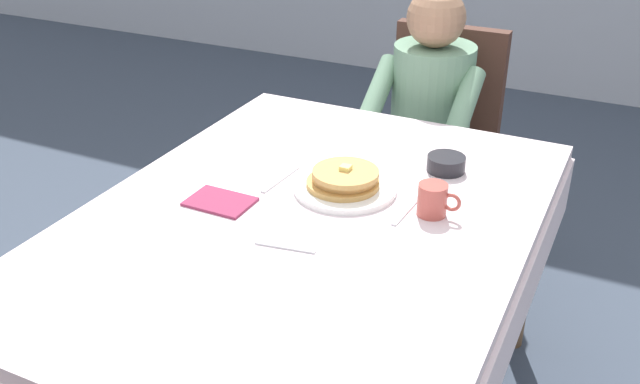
{
  "coord_description": "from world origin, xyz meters",
  "views": [
    {
      "loc": [
        0.72,
        -1.41,
        1.65
      ],
      "look_at": [
        0.02,
        0.05,
        0.79
      ],
      "focal_mm": 40.18,
      "sensor_mm": 36.0,
      "label": 1
    }
  ],
  "objects_px": {
    "plate_breakfast": "(345,188)",
    "knife_right_of_plate": "(409,208)",
    "chair_diner": "(437,131)",
    "fork_left_of_plate": "(280,179)",
    "diner_person": "(427,111)",
    "cup_coffee": "(433,200)",
    "bowl_butter": "(446,164)",
    "dining_table_main": "(305,246)",
    "spoon_near_edge": "(285,247)",
    "breakfast_stack": "(344,178)"
  },
  "relations": [
    {
      "from": "knife_right_of_plate",
      "to": "spoon_near_edge",
      "type": "distance_m",
      "value": 0.37
    },
    {
      "from": "breakfast_stack",
      "to": "cup_coffee",
      "type": "distance_m",
      "value": 0.26
    },
    {
      "from": "dining_table_main",
      "to": "plate_breakfast",
      "type": "distance_m",
      "value": 0.2
    },
    {
      "from": "diner_person",
      "to": "fork_left_of_plate",
      "type": "height_order",
      "value": "diner_person"
    },
    {
      "from": "cup_coffee",
      "to": "bowl_butter",
      "type": "height_order",
      "value": "cup_coffee"
    },
    {
      "from": "spoon_near_edge",
      "to": "chair_diner",
      "type": "bearing_deg",
      "value": 82.32
    },
    {
      "from": "cup_coffee",
      "to": "spoon_near_edge",
      "type": "height_order",
      "value": "cup_coffee"
    },
    {
      "from": "diner_person",
      "to": "cup_coffee",
      "type": "distance_m",
      "value": 0.92
    },
    {
      "from": "diner_person",
      "to": "knife_right_of_plate",
      "type": "xyz_separation_m",
      "value": [
        0.23,
        -0.86,
        0.07
      ]
    },
    {
      "from": "diner_person",
      "to": "chair_diner",
      "type": "bearing_deg",
      "value": -90.0
    },
    {
      "from": "diner_person",
      "to": "plate_breakfast",
      "type": "bearing_deg",
      "value": 92.53
    },
    {
      "from": "breakfast_stack",
      "to": "cup_coffee",
      "type": "relative_size",
      "value": 1.76
    },
    {
      "from": "chair_diner",
      "to": "plate_breakfast",
      "type": "relative_size",
      "value": 3.32
    },
    {
      "from": "chair_diner",
      "to": "bowl_butter",
      "type": "xyz_separation_m",
      "value": [
        0.25,
        -0.76,
        0.23
      ]
    },
    {
      "from": "breakfast_stack",
      "to": "spoon_near_edge",
      "type": "height_order",
      "value": "breakfast_stack"
    },
    {
      "from": "diner_person",
      "to": "knife_right_of_plate",
      "type": "height_order",
      "value": "diner_person"
    },
    {
      "from": "diner_person",
      "to": "dining_table_main",
      "type": "bearing_deg",
      "value": 90.11
    },
    {
      "from": "chair_diner",
      "to": "diner_person",
      "type": "distance_m",
      "value": 0.21
    },
    {
      "from": "bowl_butter",
      "to": "spoon_near_edge",
      "type": "xyz_separation_m",
      "value": [
        -0.22,
        -0.57,
        -0.02
      ]
    },
    {
      "from": "fork_left_of_plate",
      "to": "knife_right_of_plate",
      "type": "height_order",
      "value": "same"
    },
    {
      "from": "plate_breakfast",
      "to": "knife_right_of_plate",
      "type": "height_order",
      "value": "plate_breakfast"
    },
    {
      "from": "chair_diner",
      "to": "knife_right_of_plate",
      "type": "bearing_deg",
      "value": 102.61
    },
    {
      "from": "spoon_near_edge",
      "to": "fork_left_of_plate",
      "type": "bearing_deg",
      "value": 111.52
    },
    {
      "from": "diner_person",
      "to": "bowl_butter",
      "type": "relative_size",
      "value": 10.18
    },
    {
      "from": "dining_table_main",
      "to": "plate_breakfast",
      "type": "height_order",
      "value": "plate_breakfast"
    },
    {
      "from": "dining_table_main",
      "to": "knife_right_of_plate",
      "type": "distance_m",
      "value": 0.29
    },
    {
      "from": "cup_coffee",
      "to": "fork_left_of_plate",
      "type": "xyz_separation_m",
      "value": [
        -0.44,
        0.0,
        -0.04
      ]
    },
    {
      "from": "plate_breakfast",
      "to": "diner_person",
      "type": "bearing_deg",
      "value": 92.53
    },
    {
      "from": "diner_person",
      "to": "spoon_near_edge",
      "type": "xyz_separation_m",
      "value": [
        0.03,
        -1.17,
        0.07
      ]
    },
    {
      "from": "plate_breakfast",
      "to": "knife_right_of_plate",
      "type": "distance_m",
      "value": 0.19
    },
    {
      "from": "bowl_butter",
      "to": "fork_left_of_plate",
      "type": "xyz_separation_m",
      "value": [
        -0.4,
        -0.26,
        -0.02
      ]
    },
    {
      "from": "plate_breakfast",
      "to": "cup_coffee",
      "type": "relative_size",
      "value": 2.48
    },
    {
      "from": "chair_diner",
      "to": "fork_left_of_plate",
      "type": "xyz_separation_m",
      "value": [
        -0.15,
        -1.02,
        0.21
      ]
    },
    {
      "from": "fork_left_of_plate",
      "to": "spoon_near_edge",
      "type": "height_order",
      "value": "same"
    },
    {
      "from": "bowl_butter",
      "to": "dining_table_main",
      "type": "bearing_deg",
      "value": -120.6
    },
    {
      "from": "knife_right_of_plate",
      "to": "fork_left_of_plate",
      "type": "bearing_deg",
      "value": 92.96
    },
    {
      "from": "chair_diner",
      "to": "knife_right_of_plate",
      "type": "height_order",
      "value": "chair_diner"
    },
    {
      "from": "plate_breakfast",
      "to": "bowl_butter",
      "type": "relative_size",
      "value": 2.55
    },
    {
      "from": "fork_left_of_plate",
      "to": "spoon_near_edge",
      "type": "relative_size",
      "value": 1.2
    },
    {
      "from": "fork_left_of_plate",
      "to": "knife_right_of_plate",
      "type": "xyz_separation_m",
      "value": [
        0.38,
        0.0,
        0.0
      ]
    },
    {
      "from": "plate_breakfast",
      "to": "breakfast_stack",
      "type": "distance_m",
      "value": 0.03
    },
    {
      "from": "chair_diner",
      "to": "plate_breakfast",
      "type": "bearing_deg",
      "value": 92.14
    },
    {
      "from": "chair_diner",
      "to": "dining_table_main",
      "type": "bearing_deg",
      "value": 90.1
    },
    {
      "from": "dining_table_main",
      "to": "bowl_butter",
      "type": "xyz_separation_m",
      "value": [
        0.24,
        0.41,
        0.11
      ]
    },
    {
      "from": "plate_breakfast",
      "to": "spoon_near_edge",
      "type": "height_order",
      "value": "plate_breakfast"
    },
    {
      "from": "breakfast_stack",
      "to": "spoon_near_edge",
      "type": "xyz_separation_m",
      "value": [
        -0.01,
        -0.33,
        -0.04
      ]
    },
    {
      "from": "plate_breakfast",
      "to": "fork_left_of_plate",
      "type": "distance_m",
      "value": 0.19
    },
    {
      "from": "diner_person",
      "to": "cup_coffee",
      "type": "height_order",
      "value": "diner_person"
    },
    {
      "from": "chair_diner",
      "to": "cup_coffee",
      "type": "bearing_deg",
      "value": 105.94
    },
    {
      "from": "breakfast_stack",
      "to": "bowl_butter",
      "type": "height_order",
      "value": "breakfast_stack"
    }
  ]
}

